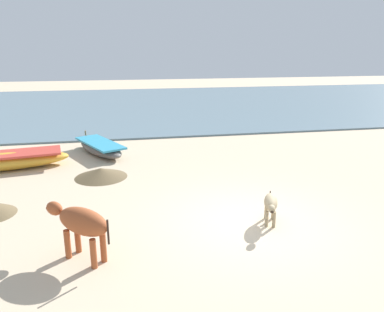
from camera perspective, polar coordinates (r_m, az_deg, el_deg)
The scene contains 7 objects.
ground at distance 8.98m, azimuth 8.43°, elevation -9.95°, with size 80.00×80.00×0.00m, color beige.
sea_water at distance 26.64m, azimuth -4.86°, elevation 7.84°, with size 60.00×20.00×0.08m, color slate.
fishing_boat_1 at distance 14.68m, azimuth -13.81°, elevation 1.28°, with size 2.19×3.15×0.66m.
fishing_boat_2 at distance 13.92m, azimuth -26.89°, elevation -0.67°, with size 4.32×1.82×0.75m.
cow_adult_rust at distance 7.45m, azimuth -16.55°, elevation -9.73°, with size 1.40×1.30×1.06m.
calf_near_dun at distance 8.81m, azimuth 11.91°, elevation -7.15°, with size 0.55×1.02×0.68m.
debris_pile_1 at distance 12.08m, azimuth -13.72°, elevation -2.48°, with size 1.63×1.63×0.30m, color brown.
Camera 1 is at (-2.78, -7.57, 3.95)m, focal length 35.00 mm.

